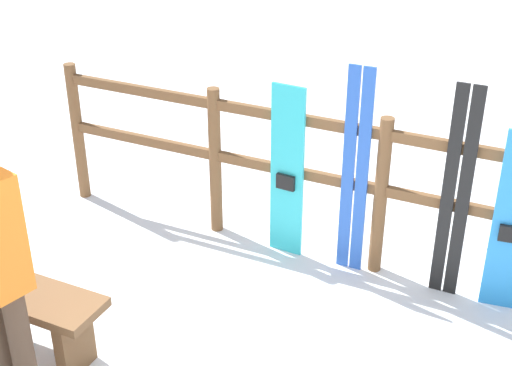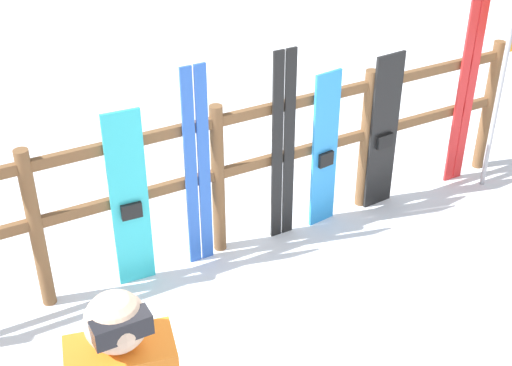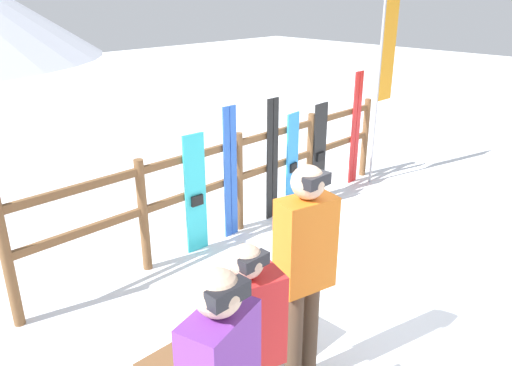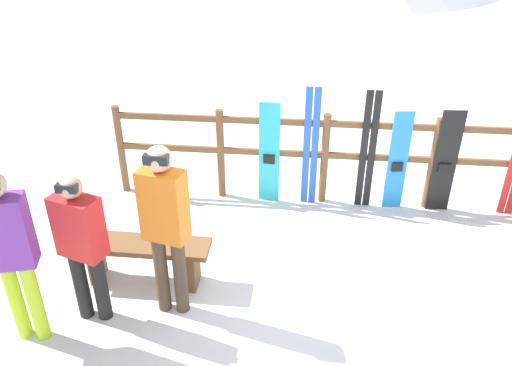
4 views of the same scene
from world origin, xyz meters
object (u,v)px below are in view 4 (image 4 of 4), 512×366
snowboard_cyan (269,154)px  ski_pair_blue (311,148)px  snowboard_black_stripe (445,163)px  bench (143,253)px  person_red (81,241)px  snowboard_blue (398,162)px  ski_pair_black (368,151)px  person_purple (10,247)px  person_orange (165,220)px

snowboard_cyan → ski_pair_blue: (0.53, 0.00, 0.11)m
snowboard_black_stripe → bench: bearing=-151.7°
person_red → snowboard_cyan: (1.49, 2.38, -0.20)m
person_red → snowboard_blue: (3.14, 2.38, -0.22)m
snowboard_black_stripe → ski_pair_black: bearing=179.8°
snowboard_blue → snowboard_black_stripe: size_ratio=0.97×
ski_pair_black → snowboard_black_stripe: size_ratio=1.16×
person_purple → person_red: 0.58m
snowboard_blue → bench: bearing=-146.9°
snowboard_cyan → person_purple: bearing=-126.1°
snowboard_cyan → ski_pair_black: (1.26, 0.00, 0.10)m
snowboard_cyan → ski_pair_blue: 0.54m
person_red → snowboard_black_stripe: person_red is taller
snowboard_black_stripe → person_purple: bearing=-147.3°
snowboard_blue → snowboard_cyan: bearing=180.0°
snowboard_blue → person_purple: bearing=-143.3°
person_orange → snowboard_black_stripe: size_ratio=1.29×
snowboard_cyan → snowboard_blue: 1.64m
person_red → person_orange: bearing=13.4°
ski_pair_blue → snowboard_black_stripe: 1.70m
ski_pair_black → snowboard_blue: (0.39, -0.00, -0.13)m
ski_pair_black → snowboard_black_stripe: (0.97, -0.00, -0.11)m
ski_pair_blue → ski_pair_black: 0.72m
person_orange → ski_pair_black: person_orange is taller
ski_pair_black → snowboard_blue: 0.41m
bench → person_orange: 0.88m
snowboard_cyan → bench: bearing=-122.4°
ski_pair_blue → bench: bearing=-132.7°
person_purple → ski_pair_blue: (2.50, 2.70, -0.21)m
person_red → snowboard_blue: size_ratio=1.15×
person_orange → ski_pair_black: bearing=47.7°
ski_pair_black → snowboard_blue: size_ratio=1.19×
snowboard_black_stripe → snowboard_blue: bearing=-180.0°
person_red → snowboard_black_stripe: 4.43m
person_orange → snowboard_cyan: 2.36m
ski_pair_blue → snowboard_cyan: bearing=-179.6°
person_red → ski_pair_blue: (2.03, 2.39, -0.08)m
bench → person_purple: bearing=-132.9°
person_orange → snowboard_cyan: (0.76, 2.21, -0.36)m
person_purple → snowboard_blue: bearing=36.7°
ski_pair_blue → snowboard_blue: ski_pair_blue is taller
snowboard_cyan → ski_pair_blue: size_ratio=0.86×
person_orange → ski_pair_black: size_ratio=1.11×
person_orange → ski_pair_black: (2.01, 2.21, -0.26)m
bench → person_purple: 1.35m
person_red → snowboard_cyan: size_ratio=1.11×
bench → ski_pair_black: bearing=37.2°
person_purple → ski_pair_blue: 3.68m
snowboard_black_stripe → person_red: bearing=-147.4°
ski_pair_black → bench: bearing=-142.8°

